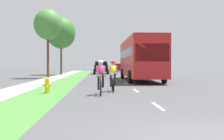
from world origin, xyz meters
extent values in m
plane|color=#4C4C4F|center=(0.00, 20.00, 0.00)|extent=(120.00, 120.00, 0.00)
cube|color=#478438|center=(-4.45, 20.00, 0.00)|extent=(2.01, 70.00, 0.01)
cube|color=#9E998E|center=(-6.35, 20.00, 0.00)|extent=(1.79, 70.00, 0.10)
cube|color=white|center=(0.00, 4.40, 0.00)|extent=(0.12, 1.80, 0.01)
cube|color=white|center=(0.00, 10.00, 0.00)|extent=(0.12, 1.80, 0.01)
cube|color=white|center=(0.00, 15.60, 0.00)|extent=(0.12, 1.80, 0.01)
cube|color=white|center=(0.00, 21.20, 0.00)|extent=(0.12, 1.80, 0.01)
cube|color=white|center=(0.00, 26.80, 0.00)|extent=(0.12, 1.80, 0.01)
cube|color=white|center=(0.00, 32.40, 0.00)|extent=(0.12, 1.80, 0.01)
cube|color=white|center=(0.00, 38.00, 0.00)|extent=(0.12, 1.80, 0.01)
cube|color=white|center=(0.00, 43.60, 0.00)|extent=(0.12, 1.80, 0.01)
cube|color=white|center=(0.00, 49.20, 0.00)|extent=(0.12, 1.80, 0.01)
cylinder|color=yellow|center=(-4.45, 8.89, 0.03)|extent=(0.28, 0.27, 0.06)
cylinder|color=yellow|center=(-4.45, 8.89, 0.34)|extent=(0.22, 0.22, 0.55)
sphere|color=yellow|center=(-4.45, 8.89, 0.66)|extent=(0.21, 0.21, 0.21)
cylinder|color=yellow|center=(-4.61, 8.89, 0.39)|extent=(0.12, 0.09, 0.09)
cylinder|color=yellow|center=(-4.29, 8.89, 0.39)|extent=(0.12, 0.09, 0.09)
cylinder|color=yellow|center=(-4.45, 8.72, 0.31)|extent=(0.11, 0.14, 0.11)
torus|color=black|center=(-1.88, 8.58, 0.34)|extent=(0.06, 0.68, 0.68)
torus|color=black|center=(-1.88, 7.54, 0.34)|extent=(0.06, 0.68, 0.68)
cylinder|color=red|center=(-1.88, 7.96, 0.52)|extent=(0.04, 0.59, 0.43)
cylinder|color=red|center=(-1.88, 8.24, 0.62)|extent=(0.04, 0.04, 0.55)
cylinder|color=red|center=(-1.88, 8.01, 0.85)|extent=(0.03, 0.55, 0.03)
cylinder|color=black|center=(-1.88, 7.56, 0.86)|extent=(0.42, 0.02, 0.02)
ellipsoid|color=#CC2D8C|center=(-1.88, 8.08, 1.18)|extent=(0.30, 0.54, 0.63)
sphere|color=tan|center=(-1.88, 7.80, 1.42)|extent=(0.20, 0.20, 0.20)
ellipsoid|color=white|center=(-1.88, 7.80, 1.50)|extent=(0.24, 0.28, 0.16)
cylinder|color=tan|center=(-2.04, 7.80, 1.10)|extent=(0.07, 0.26, 0.45)
cylinder|color=tan|center=(-1.72, 7.80, 1.10)|extent=(0.07, 0.26, 0.45)
cylinder|color=black|center=(-1.98, 8.16, 0.52)|extent=(0.10, 0.30, 0.60)
cylinder|color=black|center=(-1.78, 8.11, 0.62)|extent=(0.10, 0.25, 0.61)
torus|color=black|center=(-1.24, 10.19, 0.34)|extent=(0.06, 0.68, 0.68)
torus|color=black|center=(-1.24, 9.15, 0.34)|extent=(0.06, 0.68, 0.68)
cylinder|color=silver|center=(-1.24, 9.57, 0.52)|extent=(0.04, 0.59, 0.43)
cylinder|color=silver|center=(-1.24, 9.85, 0.62)|extent=(0.04, 0.04, 0.55)
cylinder|color=silver|center=(-1.24, 9.62, 0.85)|extent=(0.03, 0.55, 0.03)
cylinder|color=black|center=(-1.24, 9.17, 0.86)|extent=(0.42, 0.02, 0.02)
ellipsoid|color=yellow|center=(-1.24, 9.69, 1.18)|extent=(0.30, 0.54, 0.63)
sphere|color=tan|center=(-1.24, 9.41, 1.42)|extent=(0.20, 0.20, 0.20)
ellipsoid|color=red|center=(-1.24, 9.41, 1.50)|extent=(0.24, 0.28, 0.16)
cylinder|color=tan|center=(-1.40, 9.41, 1.10)|extent=(0.07, 0.26, 0.45)
cylinder|color=tan|center=(-1.08, 9.41, 1.10)|extent=(0.07, 0.26, 0.45)
cylinder|color=black|center=(-1.34, 9.77, 0.52)|extent=(0.10, 0.30, 0.60)
cylinder|color=black|center=(-1.14, 9.72, 0.62)|extent=(0.10, 0.25, 0.61)
cube|color=red|center=(1.55, 19.46, 1.93)|extent=(2.50, 11.60, 3.10)
cube|color=#1E2833|center=(1.55, 19.46, 2.33)|extent=(2.52, 10.67, 0.64)
cube|color=#1E2833|center=(1.55, 13.69, 2.18)|extent=(2.25, 0.06, 1.20)
cylinder|color=black|center=(0.30, 15.69, 0.48)|extent=(0.28, 0.96, 0.96)
cylinder|color=black|center=(2.80, 15.69, 0.48)|extent=(0.28, 0.96, 0.96)
cylinder|color=black|center=(0.30, 22.65, 0.48)|extent=(0.28, 0.96, 0.96)
cylinder|color=black|center=(2.80, 22.65, 0.48)|extent=(0.28, 0.96, 0.96)
cube|color=black|center=(-1.68, 36.30, 0.81)|extent=(1.90, 4.70, 1.00)
cube|color=black|center=(-1.68, 36.50, 1.53)|extent=(1.71, 2.91, 0.52)
cube|color=#1E2833|center=(-1.68, 35.24, 1.41)|extent=(1.56, 0.08, 0.44)
cylinder|color=black|center=(-2.63, 34.89, 0.36)|extent=(0.25, 0.72, 0.72)
cylinder|color=black|center=(-0.73, 34.89, 0.36)|extent=(0.25, 0.72, 0.72)
cylinder|color=black|center=(-2.63, 37.71, 0.36)|extent=(0.25, 0.72, 0.72)
cylinder|color=black|center=(-0.73, 37.71, 0.36)|extent=(0.25, 0.72, 0.72)
cube|color=maroon|center=(1.65, 48.02, 0.64)|extent=(1.76, 4.30, 0.76)
cube|color=maroon|center=(1.65, 48.17, 1.26)|extent=(1.55, 2.24, 0.52)
cube|color=#1E2833|center=(1.65, 47.21, 1.24)|extent=(1.44, 0.08, 0.44)
cylinder|color=black|center=(0.77, 46.69, 0.32)|extent=(0.22, 0.64, 0.64)
cylinder|color=black|center=(2.53, 46.69, 0.32)|extent=(0.22, 0.64, 0.64)
cylinder|color=black|center=(0.77, 49.36, 0.32)|extent=(0.22, 0.64, 0.64)
cylinder|color=black|center=(2.53, 49.36, 0.32)|extent=(0.22, 0.64, 0.64)
cube|color=#23389E|center=(-1.64, 58.28, 0.72)|extent=(1.96, 5.10, 0.76)
cube|color=#23389E|center=(-1.64, 57.52, 1.32)|extent=(1.80, 1.78, 0.64)
cube|color=#1E2833|center=(-1.64, 56.81, 1.30)|extent=(1.67, 0.08, 0.52)
cube|color=#23389E|center=(-2.54, 59.30, 1.02)|extent=(0.08, 2.81, 0.40)
cube|color=#23389E|center=(-0.74, 59.30, 1.02)|extent=(0.08, 2.81, 0.40)
cube|color=#23389E|center=(-1.64, 60.79, 1.02)|extent=(1.80, 0.08, 0.40)
cylinder|color=black|center=(-2.62, 56.75, 0.38)|extent=(0.26, 0.76, 0.76)
cylinder|color=black|center=(-0.66, 56.75, 0.38)|extent=(0.26, 0.76, 0.76)
cylinder|color=black|center=(-2.62, 59.81, 0.38)|extent=(0.26, 0.76, 0.76)
cylinder|color=black|center=(-0.66, 59.81, 0.38)|extent=(0.26, 0.76, 0.76)
cylinder|color=brown|center=(-7.07, 23.81, 2.13)|extent=(0.24, 0.24, 4.26)
ellipsoid|color=#478438|center=(-7.07, 23.81, 5.37)|extent=(2.76, 2.76, 3.03)
cylinder|color=brown|center=(-6.93, 32.66, 2.00)|extent=(0.24, 0.24, 4.00)
ellipsoid|color=#38722D|center=(-6.93, 32.66, 5.50)|extent=(3.73, 3.73, 4.10)
camera|label=1|loc=(-1.94, -4.97, 1.39)|focal=45.81mm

